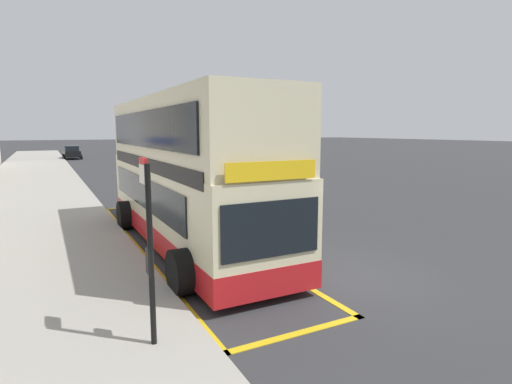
{
  "coord_description": "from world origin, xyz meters",
  "views": [
    {
      "loc": [
        -6.23,
        -7.24,
        3.46
      ],
      "look_at": [
        -0.19,
        4.33,
        1.49
      ],
      "focal_mm": 28.61,
      "sensor_mm": 36.0,
      "label": 1
    }
  ],
  "objects": [
    {
      "name": "parked_car_navy_across",
      "position": [
        2.64,
        37.89,
        0.8
      ],
      "size": [
        2.09,
        4.2,
        1.62
      ],
      "rotation": [
        0.0,
        0.0,
        -0.03
      ],
      "color": "navy",
      "rests_on": "ground"
    },
    {
      "name": "bus_bay_markings",
      "position": [
        -2.56,
        4.94,
        0.01
      ],
      "size": [
        2.89,
        13.53,
        0.01
      ],
      "color": "gold",
      "rests_on": "ground"
    },
    {
      "name": "parked_car_black_kerbside",
      "position": [
        -3.07,
        47.62,
        0.8
      ],
      "size": [
        2.09,
        4.2,
        1.62
      ],
      "rotation": [
        0.0,
        0.0,
        -0.03
      ],
      "color": "black",
      "rests_on": "ground"
    },
    {
      "name": "double_decker_bus",
      "position": [
        -2.46,
        4.58,
        2.06
      ],
      "size": [
        3.14,
        10.5,
        4.4
      ],
      "color": "beige",
      "rests_on": "ground"
    },
    {
      "name": "bus_stop_sign",
      "position": [
        -4.88,
        -1.1,
        1.83
      ],
      "size": [
        0.09,
        0.51,
        2.91
      ],
      "color": "black",
      "rests_on": "pavement_near"
    },
    {
      "name": "ground_plane",
      "position": [
        0.0,
        32.0,
        0.0
      ],
      "size": [
        260.0,
        260.0,
        0.0
      ],
      "primitive_type": "plane",
      "color": "#333335"
    },
    {
      "name": "pavement_near",
      "position": [
        -7.0,
        32.0,
        0.07
      ],
      "size": [
        6.0,
        76.0,
        0.14
      ],
      "primitive_type": "cube",
      "color": "#A39E93",
      "rests_on": "ground"
    }
  ]
}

